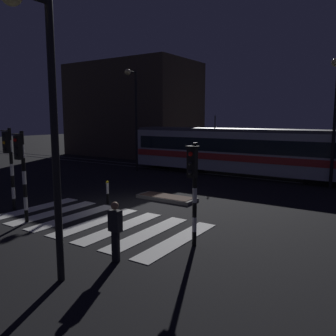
% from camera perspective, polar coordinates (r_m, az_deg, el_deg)
% --- Properties ---
extents(ground_plane, '(120.00, 120.00, 0.00)m').
position_cam_1_polar(ground_plane, '(15.76, -4.92, -6.50)').
color(ground_plane, black).
extents(rail_near, '(80.00, 0.12, 0.03)m').
position_cam_1_polar(rail_near, '(24.39, 10.13, -1.30)').
color(rail_near, '#59595E').
rests_on(rail_near, ground).
extents(rail_far, '(80.00, 0.12, 0.03)m').
position_cam_1_polar(rail_far, '(25.70, 11.41, -0.85)').
color(rail_far, '#59595E').
rests_on(rail_far, ground).
extents(crosswalk_zebra, '(8.14, 4.33, 0.02)m').
position_cam_1_polar(crosswalk_zebra, '(13.90, -11.62, -8.62)').
color(crosswalk_zebra, silver).
rests_on(crosswalk_zebra, ground).
extents(traffic_island, '(3.03, 1.07, 0.18)m').
position_cam_1_polar(traffic_island, '(17.23, -0.20, -4.89)').
color(traffic_island, slate).
rests_on(traffic_island, ground).
extents(traffic_light_kerb_mid_left, '(0.36, 0.42, 3.51)m').
position_cam_1_polar(traffic_light_kerb_mid_left, '(14.12, -22.85, 0.74)').
color(traffic_light_kerb_mid_left, black).
rests_on(traffic_light_kerb_mid_left, ground).
extents(traffic_light_corner_near_left, '(0.36, 0.42, 3.57)m').
position_cam_1_polar(traffic_light_corner_near_left, '(16.30, -24.52, 1.69)').
color(traffic_light_corner_near_left, black).
rests_on(traffic_light_corner_near_left, ground).
extents(traffic_light_corner_near_right, '(0.36, 0.42, 3.25)m').
position_cam_1_polar(traffic_light_corner_near_right, '(10.65, 4.17, -1.82)').
color(traffic_light_corner_near_right, black).
rests_on(traffic_light_corner_near_right, ground).
extents(street_lamp_near_kerb, '(0.44, 1.21, 6.66)m').
position_cam_1_polar(street_lamp_near_kerb, '(8.44, -19.64, 9.59)').
color(street_lamp_near_kerb, black).
rests_on(street_lamp_near_kerb, ground).
extents(street_lamp_trackside_right, '(0.44, 1.21, 7.07)m').
position_cam_1_polar(street_lamp_trackside_right, '(21.36, 25.60, 8.76)').
color(street_lamp_trackside_right, black).
rests_on(street_lamp_trackside_right, ground).
extents(street_lamp_trackside_left, '(0.44, 1.21, 7.43)m').
position_cam_1_polar(street_lamp_trackside_left, '(26.20, -5.57, 9.71)').
color(street_lamp_trackside_left, black).
rests_on(street_lamp_trackside_left, ground).
extents(tram, '(17.87, 2.58, 4.15)m').
position_cam_1_polar(tram, '(24.43, 13.21, 2.74)').
color(tram, silver).
rests_on(tram, ground).
extents(pedestrian_waiting_at_kerb, '(0.36, 0.24, 1.71)m').
position_cam_1_polar(pedestrian_waiting_at_kerb, '(9.94, -8.59, -10.18)').
color(pedestrian_waiting_at_kerb, black).
rests_on(pedestrian_waiting_at_kerb, ground).
extents(bollard_island_edge, '(0.12, 0.12, 1.11)m').
position_cam_1_polar(bollard_island_edge, '(16.50, -9.84, -3.93)').
color(bollard_island_edge, black).
rests_on(bollard_island_edge, ground).
extents(building_backdrop, '(13.19, 8.00, 9.64)m').
position_cam_1_polar(building_backdrop, '(38.33, -5.71, 9.42)').
color(building_backdrop, '#42382D').
rests_on(building_backdrop, ground).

